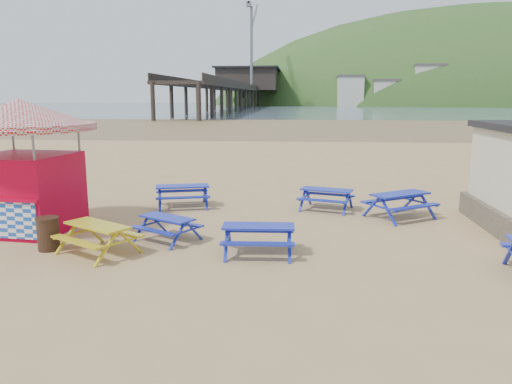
# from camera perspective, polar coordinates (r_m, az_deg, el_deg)

# --- Properties ---
(ground) EXTENTS (400.00, 400.00, 0.00)m
(ground) POSITION_cam_1_polar(r_m,az_deg,el_deg) (14.26, -0.20, -5.10)
(ground) COLOR tan
(ground) RESTS_ON ground
(wet_sand) EXTENTS (400.00, 400.00, 0.00)m
(wet_sand) POSITION_cam_1_polar(r_m,az_deg,el_deg) (68.77, 3.74, 7.64)
(wet_sand) COLOR olive
(wet_sand) RESTS_ON ground
(sea) EXTENTS (400.00, 400.00, 0.00)m
(sea) POSITION_cam_1_polar(r_m,az_deg,el_deg) (183.70, 4.38, 9.69)
(sea) COLOR #495C69
(sea) RESTS_ON ground
(picnic_table_blue_a) EXTENTS (2.20, 1.94, 0.78)m
(picnic_table_blue_a) POSITION_cam_1_polar(r_m,az_deg,el_deg) (18.09, -8.37, -0.48)
(picnic_table_blue_a) COLOR #1E2EB3
(picnic_table_blue_a) RESTS_ON ground
(picnic_table_blue_b) EXTENTS (2.11, 1.89, 0.74)m
(picnic_table_blue_b) POSITION_cam_1_polar(r_m,az_deg,el_deg) (17.64, 8.05, -0.84)
(picnic_table_blue_b) COLOR #1E2EB3
(picnic_table_blue_b) RESTS_ON ground
(picnic_table_blue_c) EXTENTS (2.52, 2.41, 0.83)m
(picnic_table_blue_c) POSITION_cam_1_polar(r_m,az_deg,el_deg) (16.96, 16.10, -1.49)
(picnic_table_blue_c) COLOR #1E2EB3
(picnic_table_blue_c) RESTS_ON ground
(picnic_table_blue_d) EXTENTS (2.03, 1.92, 0.67)m
(picnic_table_blue_d) POSITION_cam_1_polar(r_m,az_deg,el_deg) (14.00, -10.10, -4.14)
(picnic_table_blue_d) COLOR #1E2EB3
(picnic_table_blue_d) RESTS_ON ground
(picnic_table_blue_e) EXTENTS (1.85, 1.51, 0.75)m
(picnic_table_blue_e) POSITION_cam_1_polar(r_m,az_deg,el_deg) (12.61, 0.27, -5.47)
(picnic_table_blue_e) COLOR #1E2EB3
(picnic_table_blue_e) RESTS_ON ground
(picnic_table_yellow) EXTENTS (2.34, 2.22, 0.77)m
(picnic_table_yellow) POSITION_cam_1_polar(r_m,az_deg,el_deg) (13.26, -17.60, -5.13)
(picnic_table_yellow) COLOR #A99A15
(picnic_table_yellow) RESTS_ON ground
(ice_cream_kiosk) EXTENTS (4.73, 4.73, 3.85)m
(ice_cream_kiosk) POSITION_cam_1_polar(r_m,az_deg,el_deg) (16.00, -25.11, 4.48)
(ice_cream_kiosk) COLOR #B40023
(ice_cream_kiosk) RESTS_ON ground
(litter_bin) EXTENTS (0.59, 0.59, 0.87)m
(litter_bin) POSITION_cam_1_polar(r_m,az_deg,el_deg) (14.00, -22.66, -4.39)
(litter_bin) COLOR #342214
(litter_bin) RESTS_ON ground
(pier) EXTENTS (24.00, 220.00, 39.29)m
(pier) POSITION_cam_1_polar(r_m,az_deg,el_deg) (192.84, -1.03, 11.40)
(pier) COLOR black
(pier) RESTS_ON ground
(headland_town) EXTENTS (264.00, 144.00, 108.00)m
(headland_town) POSITION_cam_1_polar(r_m,az_deg,el_deg) (259.41, 24.90, 6.88)
(headland_town) COLOR #2D4C1E
(headland_town) RESTS_ON ground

